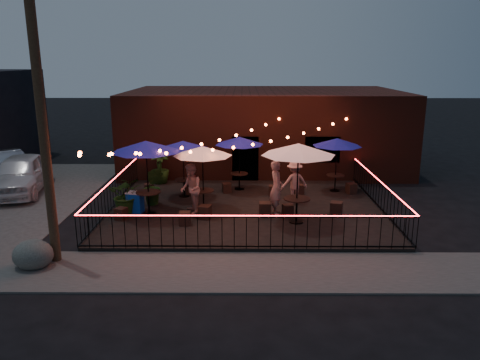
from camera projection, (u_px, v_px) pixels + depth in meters
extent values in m
plane|color=black|center=(246.00, 230.00, 15.79)|extent=(110.00, 110.00, 0.00)
cube|color=black|center=(246.00, 209.00, 17.70)|extent=(10.00, 8.00, 0.15)
cube|color=#3D3A38|center=(247.00, 271.00, 12.63)|extent=(18.00, 2.50, 0.05)
cube|color=#3A180F|center=(264.00, 128.00, 24.96)|extent=(14.00, 8.00, 4.00)
cube|color=black|center=(245.00, 160.00, 21.43)|extent=(1.20, 0.24, 2.20)
cube|color=black|center=(322.00, 149.00, 21.28)|extent=(1.60, 0.24, 1.20)
cylinder|color=#362216|center=(42.00, 121.00, 12.30)|extent=(0.26, 0.26, 8.00)
cube|color=black|center=(246.00, 246.00, 13.79)|extent=(10.00, 0.04, 0.04)
cube|color=black|center=(246.00, 217.00, 13.56)|extent=(10.00, 0.04, 0.04)
cube|color=red|center=(246.00, 216.00, 13.55)|extent=(10.00, 0.03, 0.02)
cube|color=black|center=(114.00, 205.00, 17.70)|extent=(0.04, 8.00, 0.04)
cube|color=black|center=(112.00, 181.00, 17.47)|extent=(0.04, 8.00, 0.04)
cube|color=red|center=(112.00, 181.00, 17.46)|extent=(0.03, 8.00, 0.02)
cube|color=black|center=(378.00, 205.00, 17.63)|extent=(0.04, 8.00, 0.04)
cube|color=black|center=(380.00, 182.00, 17.40)|extent=(0.04, 8.00, 0.04)
cube|color=red|center=(380.00, 181.00, 17.39)|extent=(0.03, 8.00, 0.02)
cylinder|color=black|center=(149.00, 213.00, 16.92)|extent=(0.49, 0.49, 0.03)
cylinder|color=black|center=(149.00, 203.00, 16.82)|extent=(0.07, 0.07, 0.80)
cylinder|color=black|center=(148.00, 192.00, 16.71)|extent=(0.88, 0.88, 0.04)
cylinder|color=black|center=(148.00, 178.00, 16.59)|extent=(0.05, 0.05, 2.65)
cone|color=navy|center=(146.00, 146.00, 16.30)|extent=(3.14, 3.14, 0.39)
cylinder|color=black|center=(185.00, 196.00, 19.09)|extent=(0.42, 0.42, 0.03)
cylinder|color=black|center=(184.00, 188.00, 19.01)|extent=(0.06, 0.06, 0.68)
cylinder|color=black|center=(184.00, 180.00, 18.92)|extent=(0.76, 0.76, 0.04)
cylinder|color=black|center=(184.00, 169.00, 18.81)|extent=(0.04, 0.04, 2.27)
cone|color=navy|center=(183.00, 145.00, 18.56)|extent=(2.68, 2.68, 0.33)
cylinder|color=black|center=(204.00, 209.00, 17.43)|extent=(0.43, 0.43, 0.03)
cylinder|color=black|center=(203.00, 200.00, 17.34)|extent=(0.06, 0.06, 0.71)
cylinder|color=black|center=(203.00, 191.00, 17.25)|extent=(0.79, 0.79, 0.04)
cylinder|color=black|center=(203.00, 179.00, 17.13)|extent=(0.04, 0.04, 2.36)
cone|color=white|center=(202.00, 151.00, 16.87)|extent=(2.39, 2.39, 0.34)
cylinder|color=black|center=(239.00, 189.00, 20.12)|extent=(0.41, 0.41, 0.03)
cylinder|color=black|center=(239.00, 181.00, 20.04)|extent=(0.06, 0.06, 0.68)
cylinder|color=black|center=(239.00, 174.00, 19.95)|extent=(0.75, 0.75, 0.04)
cylinder|color=black|center=(239.00, 164.00, 19.84)|extent=(0.04, 0.04, 2.25)
cone|color=navy|center=(239.00, 141.00, 19.59)|extent=(2.44, 2.44, 0.33)
cylinder|color=black|center=(296.00, 222.00, 16.07)|extent=(0.50, 0.50, 0.03)
cylinder|color=black|center=(297.00, 210.00, 15.97)|extent=(0.07, 0.07, 0.81)
cylinder|color=black|center=(297.00, 199.00, 15.86)|extent=(0.90, 0.90, 0.05)
cylinder|color=black|center=(297.00, 184.00, 15.73)|extent=(0.05, 0.05, 2.71)
cone|color=white|center=(298.00, 149.00, 15.44)|extent=(2.63, 2.63, 0.40)
cylinder|color=black|center=(335.00, 190.00, 19.88)|extent=(0.41, 0.41, 0.03)
cylinder|color=black|center=(335.00, 183.00, 19.79)|extent=(0.06, 0.06, 0.67)
cylinder|color=black|center=(335.00, 175.00, 19.71)|extent=(0.75, 0.75, 0.04)
cylinder|color=black|center=(336.00, 165.00, 19.60)|extent=(0.04, 0.04, 2.24)
cone|color=navy|center=(337.00, 142.00, 19.35)|extent=(2.72, 2.72, 0.33)
cube|color=black|center=(121.00, 214.00, 16.29)|extent=(0.46, 0.46, 0.42)
cube|color=black|center=(185.00, 218.00, 15.76)|extent=(0.40, 0.40, 0.45)
cube|color=black|center=(149.00, 189.00, 19.36)|extent=(0.46, 0.46, 0.43)
cube|color=black|center=(190.00, 188.00, 19.36)|extent=(0.56, 0.56, 0.51)
cube|color=black|center=(205.00, 212.00, 16.39)|extent=(0.47, 0.47, 0.47)
cube|color=black|center=(265.00, 209.00, 16.66)|extent=(0.42, 0.42, 0.49)
cube|color=black|center=(227.00, 188.00, 19.59)|extent=(0.41, 0.41, 0.41)
cube|color=black|center=(273.00, 190.00, 19.20)|extent=(0.38, 0.38, 0.41)
cube|color=black|center=(288.00, 210.00, 16.72)|extent=(0.42, 0.42, 0.40)
cube|color=black|center=(336.00, 209.00, 16.75)|extent=(0.51, 0.51, 0.48)
cube|color=black|center=(299.00, 189.00, 19.38)|extent=(0.43, 0.43, 0.40)
cube|color=black|center=(351.00, 188.00, 19.46)|extent=(0.46, 0.46, 0.43)
imported|color=tan|center=(276.00, 188.00, 16.70)|extent=(0.55, 0.76, 1.95)
imported|color=tan|center=(191.00, 189.00, 16.79)|extent=(0.92, 1.05, 1.84)
imported|color=tan|center=(294.00, 182.00, 18.06)|extent=(1.20, 0.89, 1.66)
imported|color=#0F400F|center=(126.00, 195.00, 16.92)|extent=(1.35, 1.22, 1.35)
imported|color=#1B3E10|center=(154.00, 186.00, 17.83)|extent=(0.91, 0.78, 1.45)
imported|color=#1F4012|center=(160.00, 167.00, 20.97)|extent=(1.02, 1.02, 1.46)
cube|color=#0C41BE|center=(135.00, 203.00, 17.02)|extent=(0.61, 0.49, 0.73)
cube|color=silver|center=(135.00, 193.00, 16.93)|extent=(0.66, 0.53, 0.05)
ellipsoid|color=#454641|center=(33.00, 255.00, 12.80)|extent=(1.11, 0.99, 0.77)
imported|color=silver|center=(20.00, 174.00, 20.00)|extent=(2.75, 5.04, 1.63)
imported|color=#93939A|center=(6.00, 168.00, 21.37)|extent=(4.23, 4.39, 1.49)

